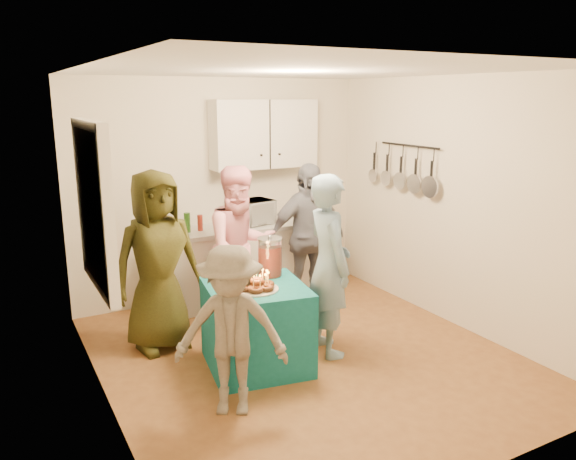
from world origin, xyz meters
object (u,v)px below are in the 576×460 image
child_near_left (231,331)px  counter (249,263)px  woman_back_right (307,237)px  woman_back_left (158,261)px  woman_back_center (242,249)px  party_table (257,326)px  man_birthday (329,265)px  punch_jar (270,258)px  microwave (251,212)px

child_near_left → counter: bearing=92.8°
woman_back_right → counter: bearing=124.4°
woman_back_left → woman_back_center: woman_back_left is taller
woman_back_left → woman_back_right: size_ratio=1.04×
party_table → woman_back_right: bearing=42.5°
counter → child_near_left: (-1.18, -2.24, 0.24)m
man_birthday → child_near_left: 1.35m
counter → child_near_left: size_ratio=1.65×
punch_jar → woman_back_left: (-0.89, 0.60, -0.06)m
child_near_left → woman_back_right: bearing=75.7°
woman_back_left → party_table: bearing=-58.4°
party_table → punch_jar: 0.64m
microwave → child_near_left: child_near_left is taller
woman_back_left → man_birthday: bearing=-38.8°
party_table → microwave: bearing=66.3°
man_birthday → child_near_left: bearing=123.4°
punch_jar → woman_back_center: bearing=89.1°
party_table → woman_back_left: 1.14m
counter → man_birthday: 1.75m
microwave → party_table: size_ratio=0.61×
party_table → punch_jar: bearing=40.6°
woman_back_right → child_near_left: woman_back_right is taller
man_birthday → woman_back_center: (-0.47, 0.93, -0.00)m
counter → microwave: (0.04, 0.00, 0.62)m
woman_back_left → woman_back_center: 0.90m
punch_jar → woman_back_right: bearing=43.1°
woman_back_left → child_near_left: size_ratio=1.31×
woman_back_right → punch_jar: bearing=-139.0°
counter → child_near_left: 2.54m
woman_back_center → child_near_left: (-0.75, -1.47, -0.19)m
woman_back_center → punch_jar: bearing=-92.1°
microwave → woman_back_left: size_ratio=0.30×
man_birthday → child_near_left: size_ratio=1.29×
punch_jar → woman_back_left: 1.07m
man_birthday → child_near_left: (-1.22, -0.54, -0.19)m
woman_back_center → woman_back_right: 0.89m
microwave → woman_back_left: bearing=-159.2°
woman_back_left → child_near_left: 1.43m
counter → party_table: (-0.69, -1.65, -0.05)m
microwave → child_near_left: bearing=-129.2°
woman_back_left → microwave: bearing=24.8°
counter → microwave: size_ratio=4.28×
punch_jar → man_birthday: 0.55m
punch_jar → counter: bearing=73.0°
counter → punch_jar: 1.58m
man_birthday → child_near_left: man_birthday is taller
woman_back_center → child_near_left: 1.66m
woman_back_center → woman_back_right: woman_back_center is taller
child_near_left → man_birthday: bearing=54.5°
woman_back_right → woman_back_left: bearing=-174.7°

